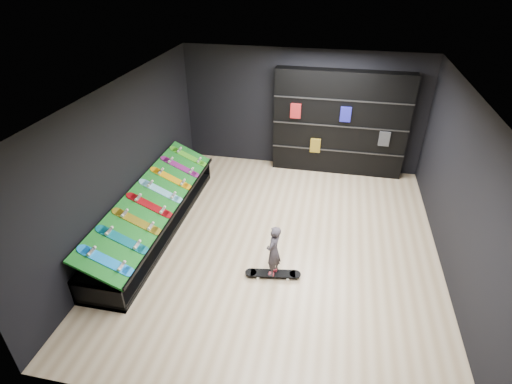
% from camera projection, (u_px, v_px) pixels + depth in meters
% --- Properties ---
extents(floor, '(6.00, 7.00, 0.01)m').
position_uv_depth(floor, '(279.00, 243.00, 7.83)').
color(floor, tan).
rests_on(floor, ground).
extents(ceiling, '(6.00, 7.00, 0.01)m').
position_uv_depth(ceiling, '(285.00, 93.00, 6.28)').
color(ceiling, white).
rests_on(ceiling, ground).
extents(wall_back, '(6.00, 0.02, 3.00)m').
position_uv_depth(wall_back, '(302.00, 110.00, 9.99)').
color(wall_back, black).
rests_on(wall_back, ground).
extents(wall_front, '(6.00, 0.02, 3.00)m').
position_uv_depth(wall_front, '(231.00, 337.00, 4.12)').
color(wall_front, black).
rests_on(wall_front, ground).
extents(wall_left, '(0.02, 7.00, 3.00)m').
position_uv_depth(wall_left, '(125.00, 161.00, 7.57)').
color(wall_left, black).
rests_on(wall_left, ground).
extents(wall_right, '(0.02, 7.00, 3.00)m').
position_uv_depth(wall_right, '(462.00, 194.00, 6.54)').
color(wall_right, black).
rests_on(wall_right, ground).
extents(display_rack, '(0.90, 4.50, 0.50)m').
position_uv_depth(display_rack, '(156.00, 218.00, 8.14)').
color(display_rack, black).
rests_on(display_rack, ground).
extents(turf_ramp, '(0.92, 4.50, 0.46)m').
position_uv_depth(turf_ramp, '(155.00, 199.00, 7.89)').
color(turf_ramp, '#0E5B15').
rests_on(turf_ramp, display_rack).
extents(back_shelving, '(3.23, 0.38, 2.58)m').
position_uv_depth(back_shelving, '(340.00, 124.00, 9.78)').
color(back_shelving, black).
rests_on(back_shelving, ground).
extents(floor_skateboard, '(1.00, 0.36, 0.09)m').
position_uv_depth(floor_skateboard, '(273.00, 275.00, 7.01)').
color(floor_skateboard, black).
rests_on(floor_skateboard, ground).
extents(child, '(0.21, 0.26, 0.59)m').
position_uv_depth(child, '(273.00, 260.00, 6.83)').
color(child, black).
rests_on(child, floor_skateboard).
extents(display_board_0, '(0.93, 0.22, 0.50)m').
position_uv_depth(display_board_0, '(106.00, 261.00, 6.28)').
color(display_board_0, blue).
rests_on(display_board_0, turf_ramp).
extents(display_board_1, '(0.93, 0.22, 0.50)m').
position_uv_depth(display_board_1, '(122.00, 240.00, 6.74)').
color(display_board_1, '#0C8C99').
rests_on(display_board_1, turf_ramp).
extents(display_board_2, '(0.93, 0.22, 0.50)m').
position_uv_depth(display_board_2, '(137.00, 221.00, 7.19)').
color(display_board_2, yellow).
rests_on(display_board_2, turf_ramp).
extents(display_board_3, '(0.93, 0.22, 0.50)m').
position_uv_depth(display_board_3, '(150.00, 205.00, 7.65)').
color(display_board_3, red).
rests_on(display_board_3, turf_ramp).
extents(display_board_4, '(0.93, 0.22, 0.50)m').
position_uv_depth(display_board_4, '(161.00, 191.00, 8.10)').
color(display_board_4, '#0CB2E5').
rests_on(display_board_4, turf_ramp).
extents(display_board_5, '(0.93, 0.22, 0.50)m').
position_uv_depth(display_board_5, '(171.00, 178.00, 8.56)').
color(display_board_5, yellow).
rests_on(display_board_5, turf_ramp).
extents(display_board_6, '(0.93, 0.22, 0.50)m').
position_uv_depth(display_board_6, '(180.00, 167.00, 9.01)').
color(display_board_6, '#2626BF').
rests_on(display_board_6, turf_ramp).
extents(display_board_7, '(0.93, 0.22, 0.50)m').
position_uv_depth(display_board_7, '(189.00, 156.00, 9.47)').
color(display_board_7, green).
rests_on(display_board_7, turf_ramp).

